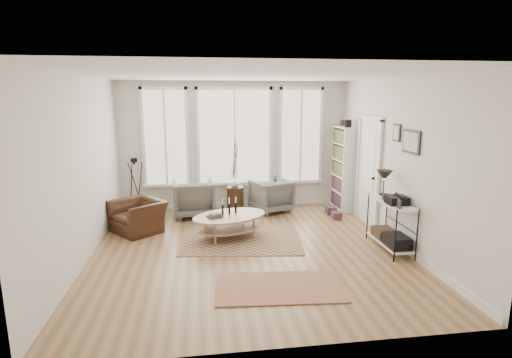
{
  "coord_description": "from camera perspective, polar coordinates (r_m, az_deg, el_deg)",
  "views": [
    {
      "loc": [
        -0.77,
        -6.38,
        2.58
      ],
      "look_at": [
        0.2,
        0.6,
        1.1
      ],
      "focal_mm": 28.0,
      "sensor_mm": 36.0,
      "label": 1
    }
  ],
  "objects": [
    {
      "name": "room",
      "position": [
        6.55,
        -0.87,
        1.72
      ],
      "size": [
        5.5,
        5.54,
        2.9
      ],
      "color": "#A0754A",
      "rests_on": "ground"
    },
    {
      "name": "bay_window",
      "position": [
        9.17,
        -3.08,
        5.76
      ],
      "size": [
        4.14,
        0.12,
        2.24
      ],
      "color": "#CABC86",
      "rests_on": "ground"
    },
    {
      "name": "door",
      "position": [
        8.36,
        15.77,
        1.38
      ],
      "size": [
        0.09,
        1.06,
        2.22
      ],
      "color": "silver",
      "rests_on": "ground"
    },
    {
      "name": "bookcase",
      "position": [
        9.32,
        12.33,
        1.55
      ],
      "size": [
        0.31,
        0.85,
        2.06
      ],
      "color": "white",
      "rests_on": "ground"
    },
    {
      "name": "low_shelf",
      "position": [
        7.15,
        18.7,
        -5.59
      ],
      "size": [
        0.38,
        1.08,
        1.3
      ],
      "color": "white",
      "rests_on": "ground"
    },
    {
      "name": "wall_art",
      "position": [
        7.0,
        20.79,
        5.33
      ],
      "size": [
        0.04,
        0.88,
        0.44
      ],
      "color": "black",
      "rests_on": "ground"
    },
    {
      "name": "rug_main",
      "position": [
        7.37,
        -2.03,
        -8.58
      ],
      "size": [
        2.29,
        1.82,
        0.01
      ],
      "primitive_type": "cube",
      "rotation": [
        0.0,
        0.0,
        -0.12
      ],
      "color": "brown",
      "rests_on": "ground"
    },
    {
      "name": "rug_runner",
      "position": [
        5.66,
        3.35,
        -15.13
      ],
      "size": [
        1.8,
        1.09,
        0.01
      ],
      "primitive_type": "cube",
      "rotation": [
        0.0,
        0.0,
        -0.07
      ],
      "color": "brown",
      "rests_on": "ground"
    },
    {
      "name": "coffee_table",
      "position": [
        7.34,
        -3.85,
        -5.89
      ],
      "size": [
        1.62,
        1.33,
        0.64
      ],
      "color": "tan",
      "rests_on": "ground"
    },
    {
      "name": "armchair_left",
      "position": [
        8.77,
        -8.9,
        -2.7
      ],
      "size": [
        0.92,
        0.94,
        0.79
      ],
      "primitive_type": "imported",
      "rotation": [
        0.0,
        0.0,
        3.23
      ],
      "color": "slate",
      "rests_on": "ground"
    },
    {
      "name": "armchair_right",
      "position": [
        9.02,
        2.13,
        -2.35
      ],
      "size": [
        1.03,
        1.04,
        0.73
      ],
      "primitive_type": "imported",
      "rotation": [
        0.0,
        0.0,
        3.52
      ],
      "color": "slate",
      "rests_on": "ground"
    },
    {
      "name": "side_table",
      "position": [
        8.9,
        -3.01,
        0.11
      ],
      "size": [
        0.38,
        0.38,
        1.6
      ],
      "color": "#372013",
      "rests_on": "ground"
    },
    {
      "name": "vase",
      "position": [
        8.93,
        -3.08,
        -0.38
      ],
      "size": [
        0.29,
        0.29,
        0.23
      ],
      "primitive_type": "imported",
      "rotation": [
        0.0,
        0.0,
        -0.36
      ],
      "color": "silver",
      "rests_on": "side_table"
    },
    {
      "name": "accent_chair",
      "position": [
        8.04,
        -16.51,
        -5.1
      ],
      "size": [
        1.24,
        1.22,
        0.61
      ],
      "primitive_type": "imported",
      "rotation": [
        0.0,
        0.0,
        -0.87
      ],
      "color": "#372013",
      "rests_on": "ground"
    },
    {
      "name": "tripod_camera",
      "position": [
        9.02,
        -16.81,
        -1.42
      ],
      "size": [
        0.45,
        0.45,
        1.27
      ],
      "color": "black",
      "rests_on": "ground"
    },
    {
      "name": "book_stack_near",
      "position": [
        9.03,
        10.64,
        -4.38
      ],
      "size": [
        0.23,
        0.28,
        0.17
      ],
      "primitive_type": "cube",
      "rotation": [
        0.0,
        0.0,
        -0.07
      ],
      "color": "maroon",
      "rests_on": "ground"
    },
    {
      "name": "book_stack_far",
      "position": [
        8.7,
        11.39,
        -5.11
      ],
      "size": [
        0.19,
        0.23,
        0.15
      ],
      "primitive_type": "cube",
      "rotation": [
        0.0,
        0.0,
        -0.02
      ],
      "color": "maroon",
      "rests_on": "ground"
    }
  ]
}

